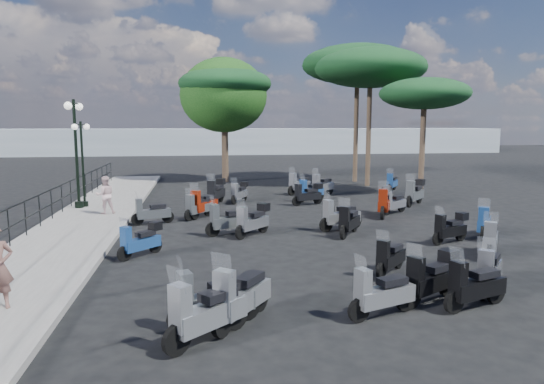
{
  "coord_description": "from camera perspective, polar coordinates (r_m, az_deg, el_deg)",
  "views": [
    {
      "loc": [
        -2.38,
        -15.11,
        3.64
      ],
      "look_at": [
        0.18,
        1.9,
        1.2
      ],
      "focal_mm": 32.0,
      "sensor_mm": 36.0,
      "label": 1
    }
  ],
  "objects": [
    {
      "name": "scooter_13",
      "position": [
        11.59,
        24.13,
        -8.54
      ],
      "size": [
        1.18,
        1.34,
        1.34
      ],
      "rotation": [
        0.0,
        0.0,
        2.43
      ],
      "color": "black",
      "rests_on": "ground"
    },
    {
      "name": "pine_3",
      "position": [
        25.82,
        17.51,
        10.92
      ],
      "size": [
        4.5,
        4.5,
        5.9
      ],
      "color": "#38281E",
      "rests_on": "ground"
    },
    {
      "name": "scooter_5",
      "position": [
        22.16,
        -6.58,
        -0.0
      ],
      "size": [
        0.93,
        1.73,
        1.45
      ],
      "rotation": [
        0.0,
        0.0,
        2.76
      ],
      "color": "black",
      "rests_on": "ground"
    },
    {
      "name": "railing",
      "position": [
        18.91,
        -25.11,
        -1.03
      ],
      "size": [
        0.04,
        26.04,
        1.1
      ],
      "color": "black",
      "rests_on": "sidewalk"
    },
    {
      "name": "scooter_11",
      "position": [
        22.47,
        -3.85,
        -0.09
      ],
      "size": [
        0.92,
        1.37,
        1.21
      ],
      "rotation": [
        0.0,
        0.0,
        2.61
      ],
      "color": "black",
      "rests_on": "ground"
    },
    {
      "name": "scooter_26",
      "position": [
        15.82,
        20.24,
        -4.07
      ],
      "size": [
        1.4,
        0.79,
        1.19
      ],
      "rotation": [
        0.0,
        0.0,
        1.99
      ],
      "color": "black",
      "rests_on": "ground"
    },
    {
      "name": "scooter_30",
      "position": [
        24.65,
        5.92,
        0.72
      ],
      "size": [
        1.45,
        1.27,
        1.45
      ],
      "rotation": [
        0.0,
        0.0,
        2.28
      ],
      "color": "black",
      "rests_on": "ground"
    },
    {
      "name": "scooter_29",
      "position": [
        26.97,
        13.92,
        1.04
      ],
      "size": [
        1.04,
        1.38,
        1.29
      ],
      "rotation": [
        0.0,
        0.0,
        2.52
      ],
      "color": "black",
      "rests_on": "ground"
    },
    {
      "name": "sidewalk",
      "position": [
        18.91,
        -21.01,
        -3.34
      ],
      "size": [
        3.0,
        30.0,
        0.15
      ],
      "primitive_type": "cube",
      "color": "slate",
      "rests_on": "ground"
    },
    {
      "name": "lamp_post_1",
      "position": [
        21.83,
        -21.41,
        3.71
      ],
      "size": [
        0.56,
        0.99,
        3.58
      ],
      "rotation": [
        0.0,
        0.0,
        -0.39
      ],
      "color": "black",
      "rests_on": "sidewalk"
    },
    {
      "name": "lamp_post_2",
      "position": [
        21.52,
        -22.07,
        4.97
      ],
      "size": [
        0.5,
        1.3,
        4.46
      ],
      "rotation": [
        0.0,
        0.0,
        -0.19
      ],
      "color": "black",
      "rests_on": "sidewalk"
    },
    {
      "name": "scooter_18",
      "position": [
        10.57,
        18.22,
        -9.62
      ],
      "size": [
        1.51,
        0.99,
        1.32
      ],
      "rotation": [
        0.0,
        0.0,
        2.08
      ],
      "color": "black",
      "rests_on": "ground"
    },
    {
      "name": "pedestrian_far",
      "position": [
        19.86,
        -19.04,
        -0.33
      ],
      "size": [
        0.85,
        0.74,
        1.48
      ],
      "primitive_type": "imported",
      "rotation": [
        0.0,
        0.0,
        3.43
      ],
      "color": "beige",
      "rests_on": "sidewalk"
    },
    {
      "name": "scooter_17",
      "position": [
        22.99,
        4.56,
        0.09
      ],
      "size": [
        1.49,
        0.95,
        1.32
      ],
      "rotation": [
        0.0,
        0.0,
        2.09
      ],
      "color": "black",
      "rests_on": "ground"
    },
    {
      "name": "scooter_19",
      "position": [
        10.5,
        22.73,
        -10.23
      ],
      "size": [
        1.59,
        0.74,
        1.3
      ],
      "rotation": [
        0.0,
        0.0,
        1.89
      ],
      "color": "black",
      "rests_on": "ground"
    },
    {
      "name": "scooter_1",
      "position": [
        9.01,
        -3.71,
        -12.24
      ],
      "size": [
        1.2,
        1.56,
        1.48
      ],
      "rotation": [
        0.0,
        0.0,
        2.51
      ],
      "color": "black",
      "rests_on": "ground"
    },
    {
      "name": "scooter_8",
      "position": [
        15.79,
        -2.28,
        -3.41
      ],
      "size": [
        1.27,
        1.3,
        1.32
      ],
      "rotation": [
        0.0,
        0.0,
        2.37
      ],
      "color": "black",
      "rests_on": "ground"
    },
    {
      "name": "scooter_3",
      "position": [
        18.83,
        -8.69,
        -1.82
      ],
      "size": [
        1.1,
        1.25,
        1.25
      ],
      "rotation": [
        0.0,
        0.0,
        2.43
      ],
      "color": "black",
      "rests_on": "ground"
    },
    {
      "name": "broadleaf_tree",
      "position": [
        30.52,
        -5.7,
        11.24
      ],
      "size": [
        5.38,
        5.38,
        7.64
      ],
      "color": "#38281E",
      "rests_on": "ground"
    },
    {
      "name": "pine_2",
      "position": [
        30.45,
        -5.53,
        12.54
      ],
      "size": [
        5.71,
        5.71,
        7.05
      ],
      "color": "#38281E",
      "rests_on": "ground"
    },
    {
      "name": "scooter_7",
      "position": [
        8.36,
        -7.81,
        -14.01
      ],
      "size": [
        1.46,
        1.26,
        1.45
      ],
      "rotation": [
        0.0,
        0.0,
        2.27
      ],
      "color": "black",
      "rests_on": "ground"
    },
    {
      "name": "distant_hills",
      "position": [
        60.19,
        -6.31,
        5.98
      ],
      "size": [
        70.0,
        8.0,
        3.0
      ],
      "primitive_type": "cube",
      "color": "gray",
      "rests_on": "ground"
    },
    {
      "name": "scooter_4",
      "position": [
        18.12,
        -13.99,
        -2.37
      ],
      "size": [
        1.51,
        0.69,
        1.23
      ],
      "rotation": [
        0.0,
        0.0,
        1.88
      ],
      "color": "black",
      "rests_on": "ground"
    },
    {
      "name": "scooter_12",
      "position": [
        9.56,
        12.78,
        -11.66
      ],
      "size": [
        1.54,
        0.75,
        1.28
      ],
      "rotation": [
        0.0,
        0.0,
        1.92
      ],
      "color": "black",
      "rests_on": "ground"
    },
    {
      "name": "scooter_16",
      "position": [
        21.79,
        4.24,
        -0.31
      ],
      "size": [
        1.51,
        0.77,
        1.26
      ],
      "rotation": [
        0.0,
        0.0,
        1.93
      ],
      "color": "black",
      "rests_on": "ground"
    },
    {
      "name": "pine_0",
      "position": [
        31.15,
        10.03,
        14.51
      ],
      "size": [
        6.85,
        6.85,
        8.42
      ],
      "color": "#38281E",
      "rests_on": "ground"
    },
    {
      "name": "scooter_28",
      "position": [
        22.59,
        16.45,
        -0.11
      ],
      "size": [
        1.4,
        1.46,
        1.47
      ],
      "rotation": [
        0.0,
        0.0,
        2.38
      ],
      "color": "black",
      "rests_on": "ground"
    },
    {
      "name": "scooter_15",
      "position": [
        16.77,
        8.0,
        -2.86
      ],
      "size": [
        1.67,
        0.84,
        1.39
      ],
      "rotation": [
        0.0,
        0.0,
        1.94
      ],
      "color": "black",
      "rests_on": "ground"
    },
    {
      "name": "scooter_27",
      "position": [
        17.04,
        23.67,
        -3.34
      ],
      "size": [
        1.08,
        1.44,
        1.35
      ],
      "rotation": [
        0.0,
        0.0,
        2.53
      ],
      "color": "black",
      "rests_on": "ground"
    },
    {
      "name": "scooter_2",
      "position": [
        13.81,
        -15.2,
        -5.58
      ],
      "size": [
        1.14,
        1.16,
        1.18
      ],
      "rotation": [
        0.0,
        0.0,
        2.37
      ],
      "color": "black",
      "rests_on": "ground"
    },
    {
      "name": "scooter_10",
      "position": [
        19.11,
        -8.09,
        -1.48
      ],
      "size": [
        1.11,
        1.54,
        1.42
      ],
      "rotation": [
        0.0,
        0.0,
        2.55
      ],
      "color": "black",
      "rests_on": "ground"
    },
    {
      "name": "scooter_9",
      "position": [
        15.96,
        -5.15,
        -3.42
      ],
      "size": [
        1.62,
        0.81,
        1.35
      ],
      "rotation": [
        0.0,
        0.0,
        1.93
      ],
      "color": "black",
      "rests_on": "ground"
    },
    {
      "name": "scooter_6",
      "position": [
        8.95,
        -7.04,
        -12.64
      ],
      "size": [
        1.69,
        0.77,
        1.39
      ],
      "rotation": [
        0.0,
        0.0,
        1.88
      ],
      "color": "black",
      "rests_on": "ground"
    },
    {
      "name": "pine_1",
      "position": [
        29.13,
        11.5,
        14.07
      ],
      "size": [
        6.4,
        6.4,
        7.9
      ],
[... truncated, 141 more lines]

